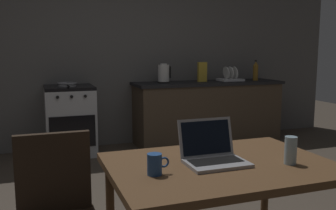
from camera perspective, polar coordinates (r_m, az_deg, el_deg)
back_wall at (r=5.32m, az=-5.40°, el=9.32°), size 6.40×0.10×2.83m
kitchen_counter at (r=5.41m, az=6.10°, el=-1.03°), size 2.16×0.64×0.88m
stove_oven at (r=4.90m, az=-14.76°, el=-2.29°), size 0.60×0.62×0.88m
dining_table at (r=2.06m, az=8.08°, el=-10.73°), size 1.19×0.84×0.73m
laptop at (r=2.02m, az=6.94°, el=-7.53°), size 0.32×0.28×0.22m
electric_kettle at (r=5.09m, az=-0.67°, el=4.82°), size 0.18×0.16×0.26m
bottle at (r=5.67m, az=13.28°, el=5.12°), size 0.08×0.08×0.30m
frying_pan at (r=4.81m, az=-15.21°, el=3.09°), size 0.24×0.41×0.05m
coffee_mug at (r=1.82m, az=-2.01°, el=-9.06°), size 0.11×0.07×0.10m
drinking_glass at (r=2.08m, az=18.28°, el=-6.62°), size 0.06×0.06×0.15m
cereal_box at (r=5.33m, az=5.27°, el=5.08°), size 0.13×0.05×0.28m
dish_rack at (r=5.52m, az=9.54°, el=4.16°), size 0.34×0.26×0.21m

